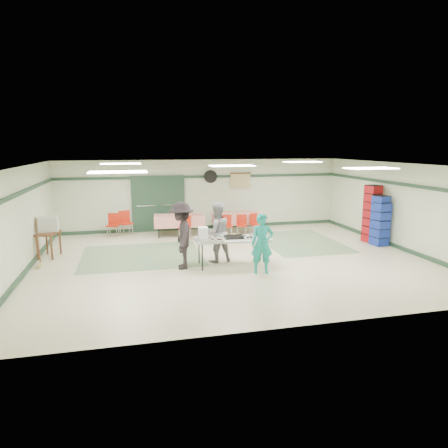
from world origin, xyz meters
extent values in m
plane|color=beige|center=(0.00, 0.00, 0.00)|extent=(11.00, 11.00, 0.00)
plane|color=silver|center=(0.00, 0.00, 2.70)|extent=(11.00, 11.00, 0.00)
plane|color=beige|center=(0.00, 4.50, 1.35)|extent=(11.00, 0.00, 11.00)
plane|color=beige|center=(0.00, -4.50, 1.35)|extent=(11.00, 0.00, 11.00)
plane|color=beige|center=(-5.50, 0.00, 1.35)|extent=(0.00, 9.00, 9.00)
plane|color=beige|center=(5.50, 0.00, 1.35)|extent=(0.00, 9.00, 9.00)
cube|color=#213C2B|center=(0.00, 4.47, 2.05)|extent=(11.00, 0.06, 0.10)
cube|color=#213C2B|center=(0.00, 4.47, 0.06)|extent=(11.00, 0.06, 0.12)
cube|color=#213C2B|center=(-5.47, 0.00, 2.05)|extent=(0.06, 9.00, 0.10)
cube|color=#213C2B|center=(-5.47, 0.00, 0.06)|extent=(0.06, 9.00, 0.12)
cube|color=#213C2B|center=(5.47, 0.00, 2.05)|extent=(0.06, 9.00, 0.10)
cube|color=#213C2B|center=(5.47, 0.00, 0.06)|extent=(0.06, 9.00, 0.12)
cube|color=gray|center=(-2.50, 1.00, 0.00)|extent=(3.50, 3.00, 0.01)
cube|color=gray|center=(2.80, 1.50, 0.00)|extent=(2.50, 3.50, 0.01)
cube|color=gray|center=(-2.20, 4.44, 1.05)|extent=(0.90, 0.06, 2.10)
cube|color=gray|center=(-1.25, 4.44, 1.05)|extent=(0.90, 0.06, 2.10)
cube|color=#213C2B|center=(-1.73, 4.42, 1.05)|extent=(2.00, 0.03, 2.15)
cylinder|color=black|center=(0.30, 4.44, 2.05)|extent=(0.50, 0.10, 0.50)
cube|color=tan|center=(1.50, 4.44, 1.85)|extent=(0.80, 0.02, 0.60)
cube|color=#9D9D98|center=(-0.11, -0.57, 0.74)|extent=(2.08, 0.91, 0.04)
cylinder|color=black|center=(-1.01, -0.86, 0.36)|extent=(0.04, 0.04, 0.72)
cylinder|color=black|center=(0.75, -0.94, 0.36)|extent=(0.04, 0.04, 0.72)
cylinder|color=black|center=(-0.98, -0.20, 0.36)|extent=(0.04, 0.04, 0.72)
cylinder|color=black|center=(0.78, -0.27, 0.36)|extent=(0.04, 0.04, 0.72)
cube|color=silver|center=(0.45, -0.61, 0.77)|extent=(0.61, 0.47, 0.02)
cube|color=silver|center=(-0.13, -0.46, 0.77)|extent=(0.60, 0.47, 0.02)
cube|color=silver|center=(-0.73, -0.70, 0.77)|extent=(0.64, 0.50, 0.02)
cube|color=black|center=(-0.09, -0.58, 0.80)|extent=(0.49, 0.32, 0.08)
cube|color=white|center=(-0.92, -0.50, 0.93)|extent=(0.25, 0.23, 0.33)
imported|color=teal|center=(0.44, -1.39, 0.78)|extent=(0.62, 0.47, 1.55)
imported|color=gray|center=(-0.46, -0.11, 0.84)|extent=(0.92, 0.77, 1.68)
imported|color=black|center=(-1.50, -0.50, 0.89)|extent=(0.77, 1.21, 1.79)
cube|color=red|center=(1.12, 3.45, 0.74)|extent=(1.80, 0.79, 0.05)
cube|color=red|center=(1.12, 3.45, 0.55)|extent=(1.80, 0.81, 0.40)
cylinder|color=black|center=(0.37, 3.16, 0.36)|extent=(0.04, 0.04, 0.72)
cylinder|color=black|center=(1.87, 3.15, 0.36)|extent=(0.04, 0.04, 0.72)
cylinder|color=black|center=(0.38, 3.76, 0.36)|extent=(0.04, 0.04, 0.72)
cylinder|color=black|center=(1.88, 3.75, 0.36)|extent=(0.04, 0.04, 0.72)
cube|color=red|center=(-1.08, 3.45, 0.74)|extent=(1.83, 0.89, 0.05)
cube|color=red|center=(-1.08, 3.45, 0.55)|extent=(1.83, 0.91, 0.40)
cylinder|color=black|center=(-1.83, 3.21, 0.36)|extent=(0.04, 0.04, 0.72)
cylinder|color=black|center=(-0.36, 3.11, 0.36)|extent=(0.04, 0.04, 0.72)
cylinder|color=black|center=(-1.80, 3.80, 0.36)|extent=(0.04, 0.04, 0.72)
cylinder|color=black|center=(-0.32, 3.70, 0.36)|extent=(0.04, 0.04, 0.72)
cube|color=#AE1F0D|center=(1.10, 2.80, 0.40)|extent=(0.44, 0.44, 0.04)
cube|color=#AE1F0D|center=(1.14, 2.96, 0.59)|extent=(0.36, 0.13, 0.36)
cylinder|color=silver|center=(0.92, 2.70, 0.19)|extent=(0.02, 0.02, 0.38)
cylinder|color=silver|center=(1.20, 2.63, 0.19)|extent=(0.02, 0.02, 0.38)
cylinder|color=silver|center=(1.00, 2.98, 0.19)|extent=(0.02, 0.02, 0.38)
cylinder|color=silver|center=(1.27, 2.91, 0.19)|extent=(0.02, 0.02, 0.38)
cube|color=#AE1F0D|center=(0.55, 2.80, 0.40)|extent=(0.40, 0.40, 0.04)
cube|color=#AE1F0D|center=(0.57, 2.97, 0.60)|extent=(0.37, 0.08, 0.37)
cylinder|color=silver|center=(0.39, 2.67, 0.19)|extent=(0.02, 0.02, 0.38)
cylinder|color=silver|center=(0.68, 2.64, 0.19)|extent=(0.02, 0.02, 0.38)
cylinder|color=silver|center=(0.42, 2.96, 0.19)|extent=(0.02, 0.02, 0.38)
cylinder|color=silver|center=(0.71, 2.94, 0.19)|extent=(0.02, 0.02, 0.38)
cube|color=#AE1F0D|center=(1.65, 2.80, 0.41)|extent=(0.39, 0.39, 0.04)
cube|color=#AE1F0D|center=(1.64, 2.97, 0.61)|extent=(0.37, 0.06, 0.37)
cylinder|color=silver|center=(1.50, 2.65, 0.19)|extent=(0.02, 0.02, 0.39)
cylinder|color=silver|center=(1.80, 2.66, 0.19)|extent=(0.02, 0.02, 0.39)
cylinder|color=silver|center=(1.49, 2.95, 0.19)|extent=(0.02, 0.02, 0.39)
cylinder|color=silver|center=(1.79, 2.96, 0.19)|extent=(0.02, 0.02, 0.39)
cube|color=#AE1F0D|center=(-0.97, 2.80, 0.42)|extent=(0.51, 0.51, 0.04)
cube|color=#AE1F0D|center=(-0.90, 2.96, 0.63)|extent=(0.37, 0.19, 0.38)
cylinder|color=silver|center=(-1.17, 2.73, 0.20)|extent=(0.02, 0.02, 0.40)
cylinder|color=silver|center=(-0.89, 2.60, 0.20)|extent=(0.02, 0.02, 0.40)
cylinder|color=silver|center=(-1.05, 3.01, 0.20)|extent=(0.02, 0.02, 0.40)
cylinder|color=silver|center=(-0.77, 2.88, 0.20)|extent=(0.02, 0.02, 0.40)
cube|color=#AE1F0D|center=(-2.95, 3.85, 0.46)|extent=(0.54, 0.54, 0.04)
cube|color=#AE1F0D|center=(-3.01, 4.03, 0.69)|extent=(0.41, 0.19, 0.42)
cylinder|color=silver|center=(-3.05, 3.64, 0.22)|extent=(0.02, 0.02, 0.44)
cylinder|color=silver|center=(-2.73, 3.76, 0.22)|extent=(0.02, 0.02, 0.44)
cylinder|color=silver|center=(-3.16, 3.95, 0.22)|extent=(0.02, 0.02, 0.44)
cylinder|color=silver|center=(-2.85, 4.07, 0.22)|extent=(0.02, 0.02, 0.44)
cube|color=#AE1F0D|center=(-3.41, 3.65, 0.44)|extent=(0.48, 0.48, 0.04)
cube|color=#AE1F0D|center=(-3.37, 3.83, 0.66)|extent=(0.40, 0.13, 0.40)
cylinder|color=silver|center=(-3.60, 3.53, 0.21)|extent=(0.02, 0.02, 0.42)
cylinder|color=silver|center=(-3.29, 3.46, 0.21)|extent=(0.02, 0.02, 0.42)
cylinder|color=silver|center=(-3.53, 3.84, 0.21)|extent=(0.02, 0.02, 0.42)
cylinder|color=silver|center=(-3.22, 3.78, 0.21)|extent=(0.02, 0.02, 0.42)
cube|color=navy|center=(5.15, 0.55, 0.82)|extent=(0.51, 0.51, 1.64)
cube|color=maroon|center=(5.15, 1.01, 0.97)|extent=(0.50, 0.50, 1.93)
cube|color=navy|center=(5.15, 0.48, 0.71)|extent=(0.48, 0.48, 1.43)
cube|color=brown|center=(-5.15, 1.49, 0.72)|extent=(0.66, 0.86, 0.05)
cube|color=brown|center=(-5.41, 1.22, 0.35)|extent=(0.05, 0.05, 0.70)
cube|color=brown|center=(-5.02, 1.13, 0.35)|extent=(0.05, 0.05, 0.70)
cube|color=brown|center=(-5.28, 1.84, 0.35)|extent=(0.05, 0.05, 0.70)
cube|color=brown|center=(-4.89, 1.75, 0.35)|extent=(0.05, 0.05, 0.70)
cube|color=#BABAB5|center=(-5.15, 1.68, 0.96)|extent=(0.57, 0.51, 0.42)
cylinder|color=brown|center=(-5.23, 0.50, 0.71)|extent=(0.06, 0.22, 1.35)
camera|label=1|loc=(-2.78, -10.75, 3.23)|focal=32.00mm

